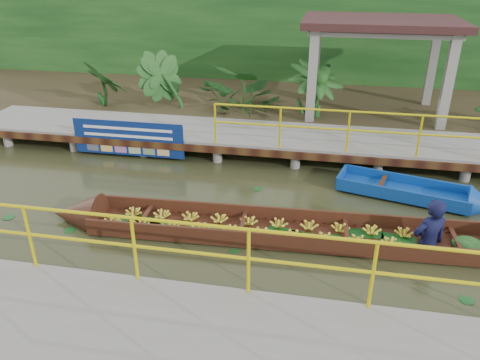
# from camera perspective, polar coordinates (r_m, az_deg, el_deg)

# --- Properties ---
(ground) EXTENTS (80.00, 80.00, 0.00)m
(ground) POSITION_cam_1_polar(r_m,az_deg,el_deg) (9.55, -0.63, -4.52)
(ground) COLOR #272D16
(ground) RESTS_ON ground
(land_strip) EXTENTS (30.00, 8.00, 0.45)m
(land_strip) POSITION_cam_1_polar(r_m,az_deg,el_deg) (16.33, 4.61, 9.35)
(land_strip) COLOR #302718
(land_strip) RESTS_ON ground
(far_dock) EXTENTS (16.00, 2.06, 1.66)m
(far_dock) POSITION_cam_1_polar(r_m,az_deg,el_deg) (12.41, 2.57, 5.27)
(far_dock) COLOR gray
(far_dock) RESTS_ON ground
(pavilion) EXTENTS (4.40, 3.00, 3.00)m
(pavilion) POSITION_cam_1_polar(r_m,az_deg,el_deg) (14.59, 16.73, 16.86)
(pavilion) COLOR gray
(pavilion) RESTS_ON ground
(foliage_backdrop) EXTENTS (30.00, 0.80, 4.00)m
(foliage_backdrop) POSITION_cam_1_polar(r_m,az_deg,el_deg) (18.38, 5.75, 16.83)
(foliage_backdrop) COLOR #123913
(foliage_backdrop) RESTS_ON ground
(vendor_boat) EXTENTS (9.61, 1.35, 2.25)m
(vendor_boat) POSITION_cam_1_polar(r_m,az_deg,el_deg) (8.81, 9.12, -5.69)
(vendor_boat) COLOR #32190D
(vendor_boat) RESTS_ON ground
(moored_blue_boat) EXTENTS (3.35, 1.62, 0.77)m
(moored_blue_boat) POSITION_cam_1_polar(r_m,az_deg,el_deg) (10.87, 23.27, -2.00)
(moored_blue_boat) COLOR navy
(moored_blue_boat) RESTS_ON ground
(blue_banner) EXTENTS (2.96, 0.04, 0.93)m
(blue_banner) POSITION_cam_1_polar(r_m,az_deg,el_deg) (12.41, -13.46, 4.97)
(blue_banner) COLOR navy
(blue_banner) RESTS_ON ground
(tropical_plants) EXTENTS (14.05, 1.05, 1.31)m
(tropical_plants) POSITION_cam_1_polar(r_m,az_deg,el_deg) (13.90, 7.83, 10.04)
(tropical_plants) COLOR #123913
(tropical_plants) RESTS_ON ground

